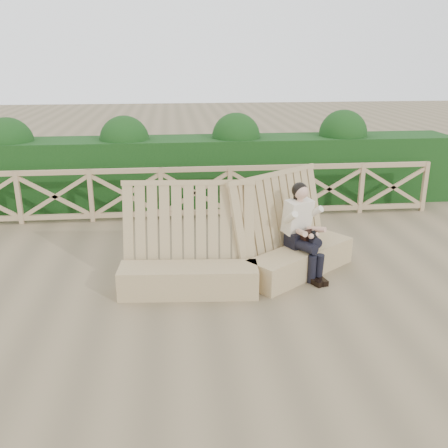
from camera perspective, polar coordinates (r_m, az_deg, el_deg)
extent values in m
plane|color=brown|center=(7.35, -1.76, -7.73)|extent=(60.00, 60.00, 0.00)
cube|color=#9E835A|center=(7.23, -4.06, -6.38)|extent=(2.01, 0.65, 0.42)
cube|color=#9E835A|center=(7.26, -4.08, -1.36)|extent=(2.01, 0.59, 1.54)
cube|color=#9E835A|center=(7.94, 8.78, -4.18)|extent=(1.89, 1.58, 0.42)
cube|color=#9E835A|center=(7.90, 7.47, 0.21)|extent=(1.85, 1.53, 1.54)
cube|color=black|center=(7.92, 8.53, -1.69)|extent=(0.46, 0.41, 0.23)
cube|color=beige|center=(7.84, 8.41, 0.89)|extent=(0.51, 0.46, 0.56)
sphere|color=tan|center=(7.69, 8.80, 3.63)|extent=(0.30, 0.30, 0.22)
sphere|color=black|center=(7.71, 8.63, 3.85)|extent=(0.33, 0.33, 0.24)
cylinder|color=black|center=(7.71, 9.04, -2.46)|extent=(0.36, 0.51, 0.16)
cylinder|color=black|center=(7.80, 9.91, -1.66)|extent=(0.36, 0.51, 0.18)
cylinder|color=black|center=(7.66, 10.00, -5.14)|extent=(0.17, 0.17, 0.42)
cylinder|color=black|center=(7.73, 10.81, -4.98)|extent=(0.17, 0.17, 0.42)
cube|color=black|center=(7.67, 10.40, -6.56)|extent=(0.20, 0.27, 0.08)
cube|color=black|center=(7.72, 11.10, -6.42)|extent=(0.20, 0.27, 0.08)
cube|color=black|center=(7.76, 9.59, -1.34)|extent=(0.26, 0.22, 0.15)
cube|color=black|center=(7.61, 10.33, -1.29)|extent=(0.11, 0.12, 0.13)
cube|color=#987558|center=(10.32, -3.32, 6.27)|extent=(10.10, 0.07, 0.10)
cube|color=#987558|center=(10.56, -3.22, 1.33)|extent=(10.10, 0.07, 0.10)
cube|color=black|center=(11.55, -3.60, 6.10)|extent=(12.00, 1.20, 1.50)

